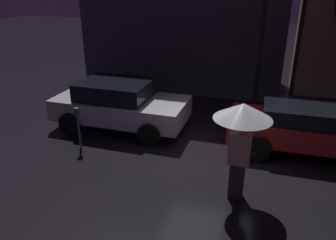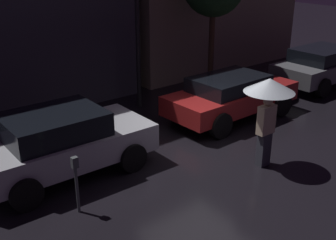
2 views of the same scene
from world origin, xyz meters
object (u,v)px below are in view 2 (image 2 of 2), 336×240
at_px(parking_meter, 76,178).
at_px(parked_car_red, 231,95).
at_px(pedestrian_with_umbrella, 269,96).
at_px(street_lamp_near, 137,11).
at_px(parked_car_silver, 60,142).
at_px(parked_car_grey, 323,65).

bearing_deg(parking_meter, parked_car_red, 14.99).
bearing_deg(parked_car_red, parking_meter, -166.01).
distance_m(pedestrian_with_umbrella, street_lamp_near, 5.31).
bearing_deg(parking_meter, street_lamp_near, 43.43).
relative_size(pedestrian_with_umbrella, street_lamp_near, 0.45).
distance_m(parked_car_silver, parking_meter, 1.70).
xyz_separation_m(parked_car_silver, parking_meter, (-0.46, -1.63, -0.04)).
bearing_deg(parked_car_silver, parked_car_grey, 1.54).
height_order(parked_car_red, parked_car_grey, parked_car_grey).
distance_m(parked_car_red, street_lamp_near, 3.79).
bearing_deg(pedestrian_with_umbrella, parked_car_silver, -33.65).
bearing_deg(parked_car_grey, parking_meter, -170.54).
bearing_deg(pedestrian_with_umbrella, street_lamp_near, -90.11).
relative_size(parked_car_red, parked_car_grey, 1.01).
bearing_deg(street_lamp_near, parked_car_silver, -147.32).
xyz_separation_m(parking_meter, street_lamp_near, (4.38, 4.15, 2.32)).
distance_m(pedestrian_with_umbrella, parking_meter, 4.54).
height_order(parked_car_silver, pedestrian_with_umbrella, pedestrian_with_umbrella).
distance_m(parking_meter, street_lamp_near, 6.46).
bearing_deg(parked_car_red, pedestrian_with_umbrella, -123.07).
xyz_separation_m(parked_car_red, parking_meter, (-5.93, -1.59, 0.01)).
distance_m(parked_car_grey, street_lamp_near, 7.49).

